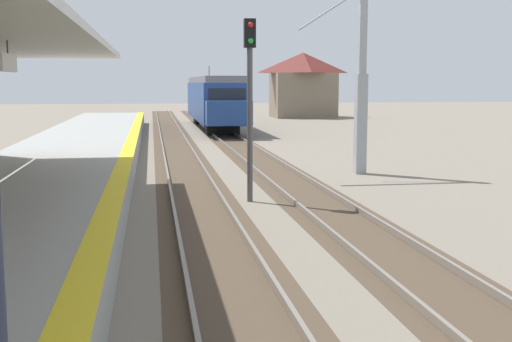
% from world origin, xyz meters
% --- Properties ---
extents(station_platform, '(5.00, 80.00, 0.91)m').
position_xyz_m(station_platform, '(-2.50, 16.00, 0.45)').
color(station_platform, '#999993').
rests_on(station_platform, ground).
extents(track_pair_nearest_platform, '(2.34, 120.00, 0.16)m').
position_xyz_m(track_pair_nearest_platform, '(1.90, 20.00, 0.05)').
color(track_pair_nearest_platform, '#4C3D2D').
rests_on(track_pair_nearest_platform, ground).
extents(track_pair_middle, '(2.34, 120.00, 0.16)m').
position_xyz_m(track_pair_middle, '(5.30, 20.00, 0.05)').
color(track_pair_middle, '#4C3D2D').
rests_on(track_pair_middle, ground).
extents(approaching_train, '(2.93, 19.60, 4.76)m').
position_xyz_m(approaching_train, '(5.30, 48.30, 2.18)').
color(approaching_train, navy).
rests_on(approaching_train, ground).
extents(rail_signal_post, '(0.32, 0.34, 5.20)m').
position_xyz_m(rail_signal_post, '(3.42, 17.48, 3.19)').
color(rail_signal_post, '#4C4C4C').
rests_on(rail_signal_post, ground).
extents(catenary_pylon_far_side, '(5.00, 0.40, 7.50)m').
position_xyz_m(catenary_pylon_far_side, '(8.11, 22.70, 3.60)').
color(catenary_pylon_far_side, '#9EA3A8').
rests_on(catenary_pylon_far_side, ground).
extents(distant_trackside_house, '(6.60, 5.28, 6.40)m').
position_xyz_m(distant_trackside_house, '(15.62, 63.28, 3.34)').
color(distant_trackside_house, '#7F705B').
rests_on(distant_trackside_house, ground).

